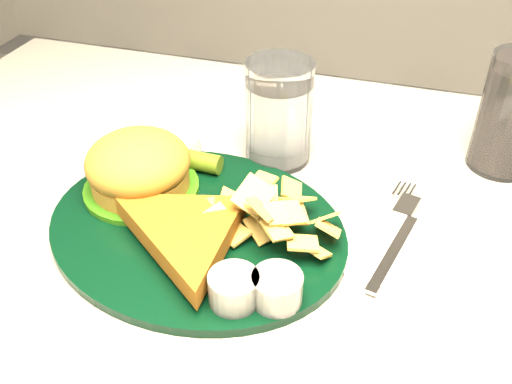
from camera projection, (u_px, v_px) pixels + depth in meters
dinner_plate at (195, 204)px, 0.61m from camera, size 0.39×0.35×0.08m
water_glass at (279, 113)px, 0.71m from camera, size 0.10×0.10×0.13m
fork_napkin at (394, 246)px, 0.60m from camera, size 0.17×0.20×0.01m
ramekin at (183, 147)px, 0.74m from camera, size 0.06×0.06×0.03m
wrapped_straw at (205, 159)px, 0.74m from camera, size 0.19×0.08×0.01m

